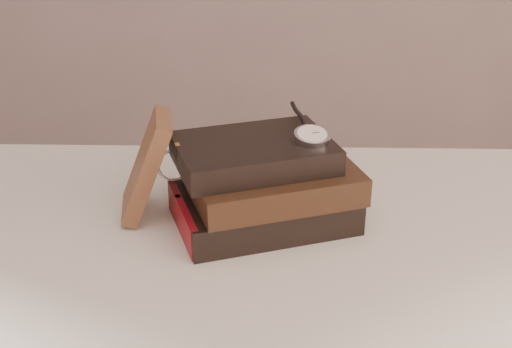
{
  "coord_description": "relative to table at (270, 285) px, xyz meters",
  "views": [
    {
      "loc": [
        0.0,
        -0.5,
        1.25
      ],
      "look_at": [
        -0.02,
        0.38,
        0.82
      ],
      "focal_mm": 48.47,
      "sensor_mm": 36.0,
      "label": 1
    }
  ],
  "objects": [
    {
      "name": "table",
      "position": [
        0.0,
        0.0,
        0.0
      ],
      "size": [
        1.0,
        0.6,
        0.75
      ],
      "color": "silver",
      "rests_on": "ground"
    },
    {
      "name": "book_stack",
      "position": [
        -0.01,
        0.03,
        0.15
      ],
      "size": [
        0.29,
        0.24,
        0.12
      ],
      "color": "black",
      "rests_on": "table"
    },
    {
      "name": "eyeglasses",
      "position": [
        -0.12,
        0.08,
        0.16
      ],
      "size": [
        0.14,
        0.15,
        0.05
      ],
      "color": "silver",
      "rests_on": "book_stack"
    },
    {
      "name": "journal",
      "position": [
        -0.18,
        0.05,
        0.17
      ],
      "size": [
        0.09,
        0.11,
        0.15
      ],
      "primitive_type": "cube",
      "rotation": [
        0.0,
        0.38,
        0.17
      ],
      "color": "#472A1B",
      "rests_on": "table"
    },
    {
      "name": "pocket_watch",
      "position": [
        0.06,
        0.05,
        0.22
      ],
      "size": [
        0.07,
        0.16,
        0.02
      ],
      "color": "silver",
      "rests_on": "book_stack"
    }
  ]
}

